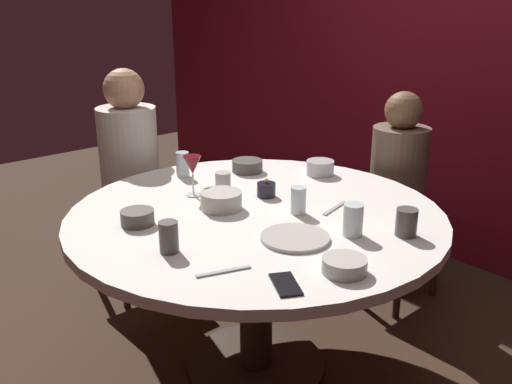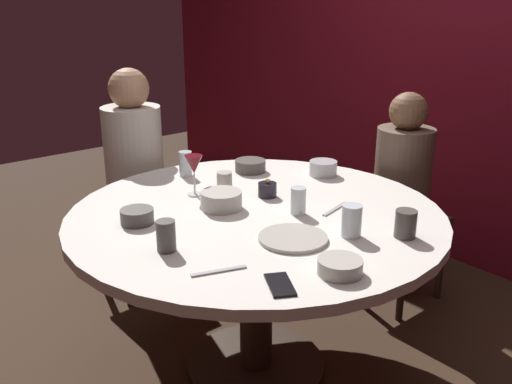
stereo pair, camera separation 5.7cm
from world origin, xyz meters
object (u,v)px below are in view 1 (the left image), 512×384
(bowl_serving_large, at_px, (320,168))
(cup_near_candle, at_px, (183,164))
(cup_by_right_diner, at_px, (353,220))
(bowl_salad_center, at_px, (247,166))
(bowl_rice_portion, at_px, (221,200))
(cup_by_left_diner, at_px, (223,182))
(wine_glass, at_px, (192,167))
(cell_phone, at_px, (286,284))
(bowl_small_white, at_px, (344,265))
(cup_far_edge, at_px, (406,222))
(dining_table, at_px, (256,241))
(dinner_plate, at_px, (295,238))
(cup_center_front, at_px, (169,237))
(cup_beside_wine, at_px, (298,200))
(candle_holder, at_px, (266,190))
(seated_diner_left, at_px, (129,159))
(bowl_sauce_side, at_px, (137,217))
(seated_diner_back, at_px, (398,174))

(bowl_serving_large, distance_m, cup_near_candle, 0.65)
(cup_by_right_diner, bearing_deg, bowl_salad_center, 165.08)
(bowl_rice_portion, height_order, cup_by_left_diner, cup_by_left_diner)
(wine_glass, bearing_deg, bowl_serving_large, 75.54)
(bowl_rice_portion, bearing_deg, cup_near_candle, 164.04)
(wine_glass, distance_m, cup_near_candle, 0.29)
(wine_glass, xyz_separation_m, cell_phone, (0.83, -0.26, -0.12))
(bowl_small_white, relative_size, cup_far_edge, 1.40)
(dining_table, xyz_separation_m, bowl_serving_large, (-0.15, 0.55, 0.17))
(bowl_rice_portion, bearing_deg, cell_phone, -21.94)
(bowl_small_white, bearing_deg, cup_near_candle, 170.66)
(dining_table, distance_m, dinner_plate, 0.34)
(bowl_serving_large, distance_m, cup_center_front, 1.04)
(wine_glass, relative_size, bowl_salad_center, 1.19)
(cell_phone, relative_size, cup_beside_wine, 1.30)
(cell_phone, bearing_deg, wine_glass, -78.35)
(candle_holder, bearing_deg, cup_by_left_diner, -148.85)
(candle_holder, height_order, cup_by_left_diner, cup_by_left_diner)
(seated_diner_left, bearing_deg, bowl_sauce_side, -27.63)
(bowl_salad_center, distance_m, cup_by_right_diner, 0.86)
(seated_diner_back, relative_size, bowl_rice_portion, 6.70)
(bowl_salad_center, distance_m, cup_near_candle, 0.31)
(wine_glass, bearing_deg, dining_table, 14.00)
(bowl_small_white, distance_m, cup_near_candle, 1.16)
(bowl_small_white, bearing_deg, seated_diner_left, 174.74)
(wine_glass, relative_size, cup_far_edge, 1.76)
(seated_diner_left, xyz_separation_m, wine_glass, (0.68, -0.08, 0.12))
(bowl_small_white, bearing_deg, bowl_rice_portion, 175.24)
(dining_table, bearing_deg, cup_near_candle, 175.68)
(dinner_plate, xyz_separation_m, bowl_sauce_side, (-0.49, -0.34, 0.02))
(wine_glass, height_order, bowl_rice_portion, wine_glass)
(dining_table, height_order, cup_near_candle, cup_near_candle)
(seated_diner_left, bearing_deg, cell_phone, -12.63)
(bowl_salad_center, bearing_deg, bowl_rice_portion, -52.62)
(seated_diner_left, distance_m, bowl_sauce_side, 0.91)
(bowl_small_white, xyz_separation_m, cup_by_right_diner, (-0.17, 0.24, 0.03))
(dining_table, height_order, candle_holder, candle_holder)
(cell_phone, xyz_separation_m, bowl_serving_large, (-0.67, 0.89, 0.03))
(candle_holder, distance_m, bowl_sauce_side, 0.58)
(bowl_sauce_side, bearing_deg, candle_holder, 80.74)
(cell_phone, relative_size, cup_near_candle, 1.18)
(candle_holder, distance_m, cup_beside_wine, 0.23)
(dinner_plate, bearing_deg, cell_phone, -50.27)
(candle_holder, relative_size, cup_by_right_diner, 0.70)
(cup_center_front, bearing_deg, cup_beside_wine, 85.80)
(bowl_salad_center, bearing_deg, cup_center_front, -57.02)
(bowl_small_white, height_order, cup_center_front, cup_center_front)
(bowl_rice_portion, distance_m, cup_beside_wine, 0.31)
(wine_glass, relative_size, cup_beside_wine, 1.63)
(dining_table, height_order, bowl_small_white, bowl_small_white)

